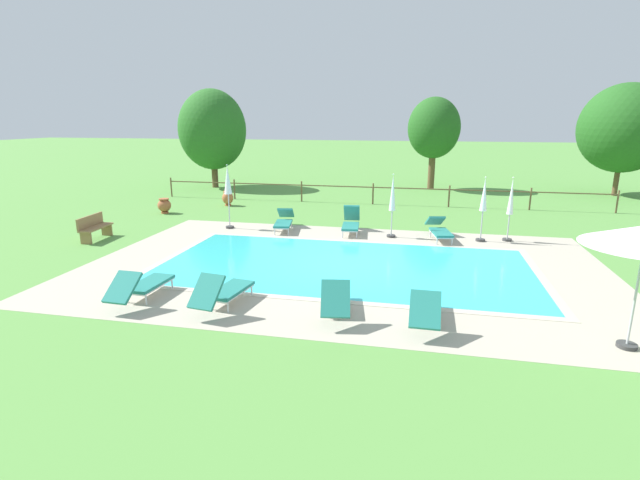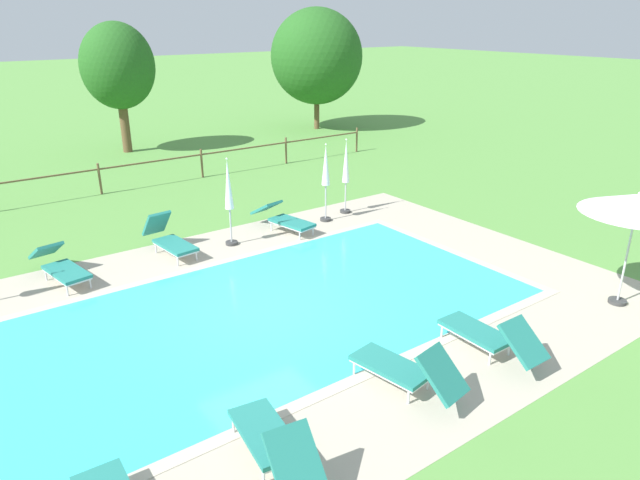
% 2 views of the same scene
% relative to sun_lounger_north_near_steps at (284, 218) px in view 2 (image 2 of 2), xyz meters
% --- Properties ---
extents(ground_plane, '(160.00, 160.00, 0.00)m').
position_rel_sun_lounger_north_near_steps_xyz_m(ground_plane, '(-2.80, -3.81, -0.36)').
color(ground_plane, '#599342').
extents(pool_deck_paving, '(14.99, 9.82, 0.01)m').
position_rel_sun_lounger_north_near_steps_xyz_m(pool_deck_paving, '(-2.80, -3.81, -0.35)').
color(pool_deck_paving, '#B2A893').
rests_on(pool_deck_paving, ground).
extents(swimming_pool_water, '(10.61, 5.43, 0.01)m').
position_rel_sun_lounger_north_near_steps_xyz_m(swimming_pool_water, '(-2.80, -3.81, -0.35)').
color(swimming_pool_water, '#38C6D1').
rests_on(swimming_pool_water, ground).
extents(pool_coping_rim, '(11.09, 5.91, 0.01)m').
position_rel_sun_lounger_north_near_steps_xyz_m(pool_coping_rim, '(-2.80, -3.81, -0.35)').
color(pool_coping_rim, '#C0B59F').
rests_on(pool_coping_rim, ground).
extents(sun_lounger_north_near_steps, '(0.99, 2.13, 0.75)m').
position_rel_sun_lounger_north_near_steps_xyz_m(sun_lounger_north_near_steps, '(0.00, 0.00, 0.00)').
color(sun_lounger_north_near_steps, '#237A70').
rests_on(sun_lounger_north_near_steps, ground).
extents(sun_lounger_north_mid, '(0.87, 2.00, 0.92)m').
position_rel_sun_lounger_north_near_steps_xyz_m(sun_lounger_north_mid, '(-4.98, -7.47, 0.02)').
color(sun_lounger_north_mid, '#237A70').
rests_on(sun_lounger_north_mid, ground).
extents(sun_lounger_north_far, '(0.78, 1.91, 0.99)m').
position_rel_sun_lounger_north_near_steps_xyz_m(sun_lounger_north_far, '(-3.22, 0.27, 0.04)').
color(sun_lounger_north_far, '#237A70').
rests_on(sun_lounger_north_far, ground).
extents(sun_lounger_north_end, '(0.61, 1.99, 0.86)m').
position_rel_sun_lounger_north_near_steps_xyz_m(sun_lounger_north_end, '(-0.50, -7.39, 0.02)').
color(sun_lounger_north_end, '#237A70').
rests_on(sun_lounger_north_end, ground).
extents(sun_lounger_south_near_corner, '(0.94, 2.11, 0.78)m').
position_rel_sun_lounger_north_near_steps_xyz_m(sun_lounger_south_near_corner, '(-5.82, 0.21, 0.00)').
color(sun_lounger_south_near_corner, '#237A70').
rests_on(sun_lounger_south_near_corner, ground).
extents(sun_lounger_south_far, '(0.92, 2.01, 0.92)m').
position_rel_sun_lounger_north_near_steps_xyz_m(sun_lounger_south_far, '(-2.42, -7.29, 0.02)').
color(sun_lounger_south_far, '#237A70').
rests_on(sun_lounger_south_far, ground).
extents(patio_umbrella_open_foreground, '(2.16, 2.16, 2.41)m').
position_rel_sun_lounger_north_near_steps_xyz_m(patio_umbrella_open_foreground, '(3.24, -7.75, 1.80)').
color(patio_umbrella_open_foreground, '#383838').
rests_on(patio_umbrella_open_foreground, ground).
extents(patio_umbrella_closed_row_west, '(0.32, 0.32, 2.26)m').
position_rel_sun_lounger_north_near_steps_xyz_m(patio_umbrella_closed_row_west, '(2.35, 0.24, 1.01)').
color(patio_umbrella_closed_row_west, '#383838').
rests_on(patio_umbrella_closed_row_west, ground).
extents(patio_umbrella_closed_row_centre, '(0.32, 0.32, 2.31)m').
position_rel_sun_lounger_north_near_steps_xyz_m(patio_umbrella_closed_row_centre, '(-1.69, -0.07, 1.07)').
color(patio_umbrella_closed_row_centre, '#383838').
rests_on(patio_umbrella_closed_row_centre, ground).
extents(patio_umbrella_closed_row_mid_east, '(0.32, 0.32, 2.27)m').
position_rel_sun_lounger_north_near_steps_xyz_m(patio_umbrella_closed_row_mid_east, '(1.42, -0.01, 1.09)').
color(patio_umbrella_closed_row_mid_east, '#383838').
rests_on(patio_umbrella_closed_row_mid_east, ground).
extents(perimeter_fence, '(22.24, 0.08, 1.05)m').
position_rel_sun_lounger_north_near_steps_xyz_m(perimeter_fence, '(-3.05, 6.60, 0.34)').
color(perimeter_fence, brown).
rests_on(perimeter_fence, ground).
extents(tree_west_mid, '(3.06, 3.06, 5.42)m').
position_rel_sun_lounger_north_near_steps_xyz_m(tree_west_mid, '(-0.15, 12.52, 3.25)').
color(tree_west_mid, brown).
rests_on(tree_west_mid, ground).
extents(tree_centre, '(4.67, 4.67, 6.04)m').
position_rel_sun_lounger_north_near_steps_xyz_m(tree_centre, '(9.86, 12.16, 3.30)').
color(tree_centre, brown).
rests_on(tree_centre, ground).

